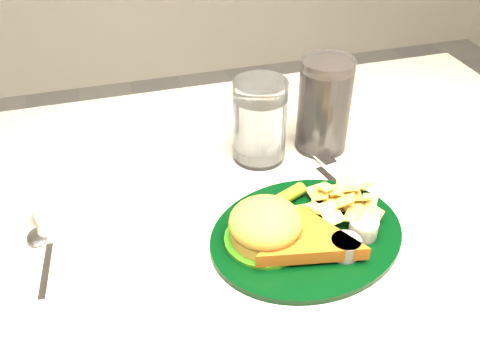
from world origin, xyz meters
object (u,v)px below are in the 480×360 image
at_px(dinner_plate, 308,220).
at_px(cola_glass, 324,105).
at_px(fork_napkin, 342,188).
at_px(water_glass, 260,121).

relative_size(dinner_plate, cola_glass, 1.73).
bearing_deg(cola_glass, dinner_plate, -117.65).
bearing_deg(fork_napkin, water_glass, 114.59).
bearing_deg(fork_napkin, dinner_plate, -150.02).
xyz_separation_m(water_glass, fork_napkin, (0.09, -0.12, -0.06)).
bearing_deg(water_glass, fork_napkin, -53.70).
bearing_deg(water_glass, dinner_plate, -89.36).
relative_size(water_glass, fork_napkin, 0.74).
xyz_separation_m(dinner_plate, cola_glass, (0.10, 0.20, 0.05)).
relative_size(cola_glass, fork_napkin, 0.86).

